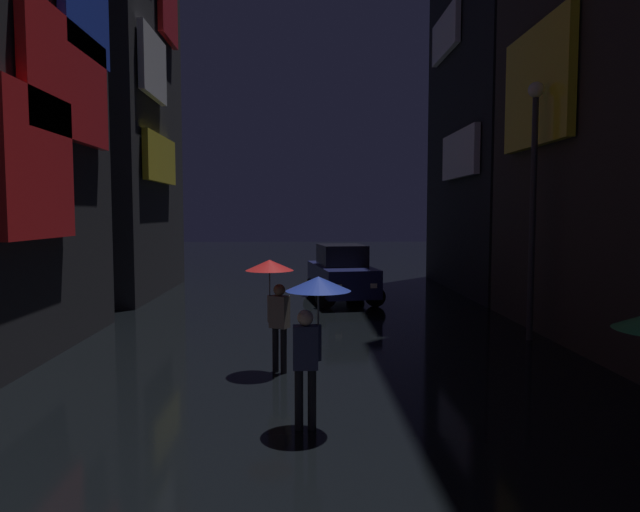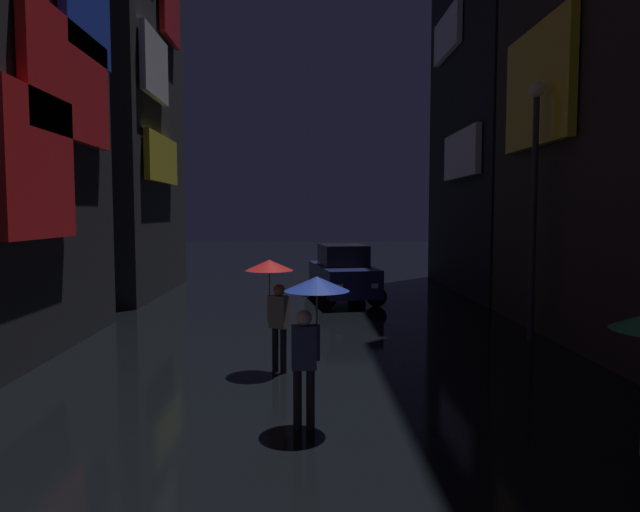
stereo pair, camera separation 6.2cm
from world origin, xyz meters
The scene contains 5 objects.
building_left_far centered at (-7.48, 21.72, 8.37)m, with size 4.25×7.46×16.72m.
pedestrian_foreground_right_blue centered at (-0.20, 8.14, 1.67)m, with size 0.90×0.90×2.12m.
pedestrian_midstreet_centre_red centered at (-0.91, 10.97, 1.67)m, with size 0.90×0.90×2.12m.
car_distant centered at (1.00, 19.60, 0.93)m, with size 2.64×4.32×1.92m.
streetlamp_right_far centered at (5.00, 13.50, 3.70)m, with size 0.36×0.36×5.98m.
Camera 1 is at (-0.38, 0.42, 2.98)m, focal length 32.00 mm.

